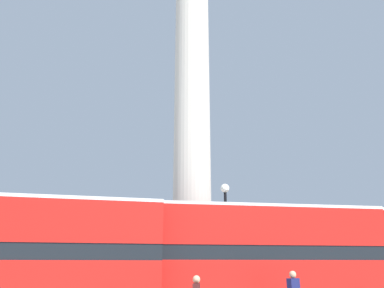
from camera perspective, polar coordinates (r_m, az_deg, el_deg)
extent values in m
cube|color=beige|center=(21.19, 0.00, -19.19)|extent=(4.13, 4.13, 1.01)
cylinder|color=beige|center=(23.42, 0.00, 7.40)|extent=(2.19, 2.19, 19.96)
cube|color=red|center=(16.28, 9.00, -20.03)|extent=(10.98, 2.60, 1.66)
cube|color=black|center=(16.27, 8.80, -16.13)|extent=(10.98, 2.55, 0.55)
cube|color=red|center=(16.33, 8.63, -12.55)|extent=(10.98, 2.60, 1.50)
cube|color=silver|center=(16.42, 8.50, -9.74)|extent=(10.98, 2.60, 0.12)
cube|color=silver|center=(15.11, -26.88, -7.64)|extent=(11.37, 3.34, 0.12)
cube|color=beige|center=(28.78, 24.72, -17.89)|extent=(3.26, 2.41, 2.43)
ellipsoid|color=brown|center=(28.83, 23.99, -12.39)|extent=(2.15, 1.15, 1.04)
cone|color=brown|center=(29.39, 25.60, -11.34)|extent=(1.03, 0.63, 1.09)
cylinder|color=brown|center=(28.92, 23.75, -10.49)|extent=(0.36, 0.36, 0.90)
sphere|color=brown|center=(28.98, 23.60, -9.33)|extent=(0.28, 0.28, 0.28)
cylinder|color=brown|center=(29.37, 25.14, -14.38)|extent=(0.20, 0.20, 1.06)
cylinder|color=brown|center=(28.88, 25.73, -14.27)|extent=(0.20, 0.20, 1.06)
cylinder|color=brown|center=(28.70, 22.78, -14.62)|extent=(0.20, 0.20, 1.06)
cylinder|color=brown|center=(28.20, 23.35, -14.52)|extent=(0.20, 0.20, 1.06)
cylinder|color=black|center=(18.11, 5.31, -15.70)|extent=(0.14, 0.14, 5.33)
sphere|color=white|center=(18.44, 5.05, -6.73)|extent=(0.42, 0.42, 0.42)
sphere|color=tan|center=(11.68, 0.67, -19.92)|extent=(0.22, 0.22, 0.22)
sphere|color=tan|center=(13.65, 15.09, -18.65)|extent=(0.24, 0.24, 0.24)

